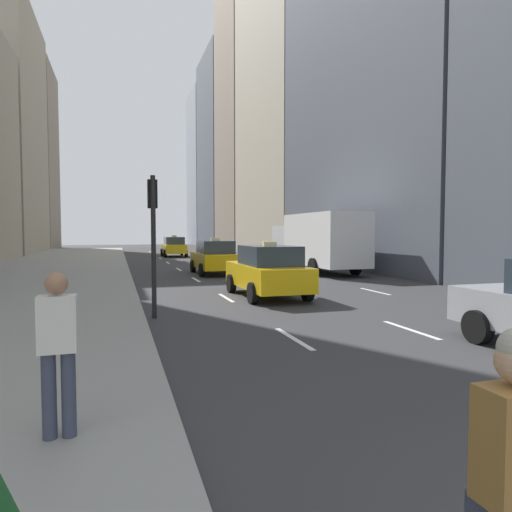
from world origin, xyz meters
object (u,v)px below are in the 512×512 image
at_px(box_truck, 317,241).
at_px(traffic_light_pole, 153,223).
at_px(taxi_second, 215,257).
at_px(taxi_third, 268,271).
at_px(taxi_lead, 174,247).
at_px(pedestrian_near_curb, 58,346).

relative_size(box_truck, traffic_light_pole, 2.33).
bearing_deg(taxi_second, taxi_third, -90.00).
relative_size(taxi_lead, taxi_third, 1.00).
xyz_separation_m(taxi_lead, box_truck, (5.60, -17.89, 0.83)).
xyz_separation_m(taxi_second, pedestrian_near_curb, (-5.41, -18.33, 0.19)).
height_order(box_truck, traffic_light_pole, traffic_light_pole).
bearing_deg(box_truck, taxi_lead, 107.39).
bearing_deg(taxi_lead, pedestrian_near_curb, -98.58).
distance_m(taxi_third, traffic_light_pole, 5.01).
distance_m(taxi_second, box_truck, 5.67).
bearing_deg(taxi_lead, taxi_second, -90.00).
distance_m(taxi_lead, traffic_light_pole, 29.14).
bearing_deg(taxi_third, traffic_light_pole, -145.92).
bearing_deg(traffic_light_pole, taxi_second, 70.78).
relative_size(taxi_lead, box_truck, 0.52).
bearing_deg(traffic_light_pole, box_truck, 48.89).
height_order(taxi_third, pedestrian_near_curb, taxi_third).
relative_size(taxi_second, taxi_third, 1.00).
relative_size(taxi_second, traffic_light_pole, 1.22).
height_order(taxi_lead, box_truck, box_truck).
xyz_separation_m(taxi_second, box_truck, (5.60, -0.38, 0.83)).
xyz_separation_m(taxi_second, traffic_light_pole, (-3.95, -11.33, 1.53)).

